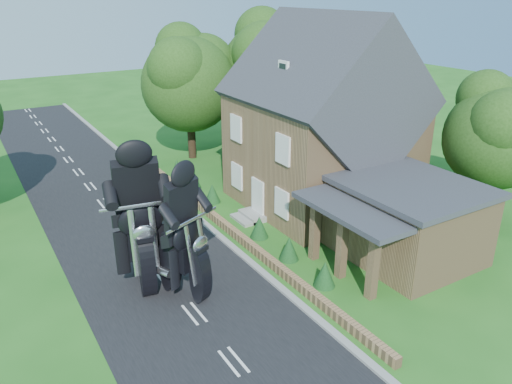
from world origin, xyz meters
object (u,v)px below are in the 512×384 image
motorcycle_follow (144,265)px  garden_wall (231,230)px  house (322,127)px  motorcycle_lead (185,276)px  annex (405,219)px

motorcycle_follow → garden_wall: bearing=-147.5°
house → motorcycle_lead: (-10.22, -4.69, -3.51)m
house → motorcycle_lead: house is taller
annex → house: bearing=84.8°
annex → motorcycle_lead: (-9.60, 2.11, -0.93)m
motorcycle_lead → motorcycle_follow: size_ratio=0.91×
garden_wall → annex: 8.19m
garden_wall → motorcycle_follow: motorcycle_follow is taller
garden_wall → motorcycle_follow: 5.62m
annex → motorcycle_follow: 11.35m
garden_wall → motorcycle_lead: 5.50m
garden_wall → motorcycle_follow: (-5.14, -2.16, 0.72)m
house → motorcycle_follow: bearing=-164.4°
house → motorcycle_follow: size_ratio=5.17×
house → motorcycle_lead: size_ratio=5.70×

